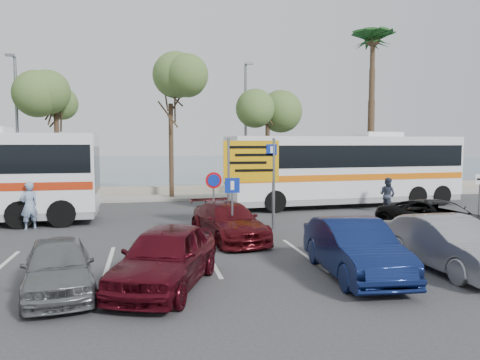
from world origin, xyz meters
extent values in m
plane|color=#333336|center=(0.00, 0.00, 0.00)|extent=(120.00, 120.00, 0.00)
cube|color=#9C988E|center=(0.00, 14.00, 0.07)|extent=(44.00, 2.40, 0.15)
cube|color=gray|center=(0.00, 16.00, 0.30)|extent=(48.00, 0.80, 0.60)
plane|color=#465B71|center=(0.00, 60.00, 0.01)|extent=(140.00, 140.00, 0.00)
cylinder|color=#382619|center=(-8.00, 14.00, 2.67)|extent=(0.28, 0.28, 5.04)
cylinder|color=#382619|center=(-1.50, 14.00, 2.95)|extent=(0.28, 0.28, 5.60)
cylinder|color=#382619|center=(4.50, 14.00, 2.74)|extent=(0.28, 0.28, 5.18)
cylinder|color=#382619|center=(11.50, 14.00, 5.15)|extent=(0.48, 0.48, 10.00)
cylinder|color=slate|center=(-10.00, 13.60, 4.15)|extent=(0.16, 0.16, 8.00)
cylinder|color=slate|center=(-10.00, 13.15, 8.10)|extent=(0.12, 0.90, 0.12)
cube|color=slate|center=(-10.00, 12.65, 8.05)|extent=(0.45, 0.25, 0.12)
cylinder|color=slate|center=(3.00, 13.60, 4.15)|extent=(0.16, 0.16, 8.00)
cylinder|color=slate|center=(3.00, 13.15, 8.10)|extent=(0.12, 0.90, 0.12)
cube|color=slate|center=(3.00, 12.65, 8.05)|extent=(0.45, 0.25, 0.12)
cylinder|color=slate|center=(0.10, 3.20, 1.80)|extent=(0.12, 0.12, 3.60)
cylinder|color=slate|center=(1.90, 3.20, 1.80)|extent=(0.12, 0.12, 3.60)
cube|color=#DB9E0B|center=(1.00, 3.20, 2.70)|extent=(2.20, 0.06, 1.60)
cube|color=#0C2699|center=(1.80, 3.16, 3.15)|extent=(0.42, 0.01, 0.42)
cylinder|color=slate|center=(-0.60, 2.40, 1.10)|extent=(0.07, 0.07, 2.20)
cylinder|color=#B20C0C|center=(-0.60, 2.37, 2.05)|extent=(0.60, 0.03, 0.60)
cylinder|color=slate|center=(-0.20, 0.80, 1.10)|extent=(0.07, 0.07, 2.20)
cube|color=#0C2699|center=(-0.20, 0.78, 2.00)|extent=(0.50, 0.03, 0.50)
cylinder|color=slate|center=(9.80, 1.50, 1.10)|extent=(0.07, 0.07, 2.20)
cube|color=white|center=(7.50, 8.97, 2.16)|extent=(12.99, 3.72, 3.15)
cube|color=black|center=(7.50, 8.97, 2.72)|extent=(12.74, 3.74, 1.12)
cube|color=orange|center=(7.50, 8.97, 1.66)|extent=(12.86, 3.74, 0.32)
cube|color=gray|center=(7.50, 8.97, 0.59)|extent=(12.86, 3.68, 0.59)
cube|color=white|center=(7.50, 8.97, 3.87)|extent=(2.26, 1.87, 0.26)
imported|color=slate|center=(-5.00, -3.50, 0.64)|extent=(2.12, 3.94, 1.27)
imported|color=#101D4D|center=(2.20, -3.50, 0.72)|extent=(1.82, 4.49, 1.45)
imported|color=#510D13|center=(-0.20, 1.50, 0.65)|extent=(2.58, 4.71, 1.29)
imported|color=#4D0B15|center=(-2.60, -3.50, 0.74)|extent=(3.20, 4.68, 1.48)
imported|color=black|center=(7.33, 0.45, 0.66)|extent=(3.19, 5.15, 1.33)
imported|color=gray|center=(4.93, -3.50, 0.72)|extent=(1.63, 4.41, 1.44)
imported|color=#7E96B8|center=(-7.54, 5.00, 0.95)|extent=(0.83, 0.77, 1.90)
imported|color=#363E51|center=(8.63, 6.50, 0.85)|extent=(0.98, 1.04, 1.71)
camera|label=1|loc=(-3.02, -14.48, 3.43)|focal=35.00mm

